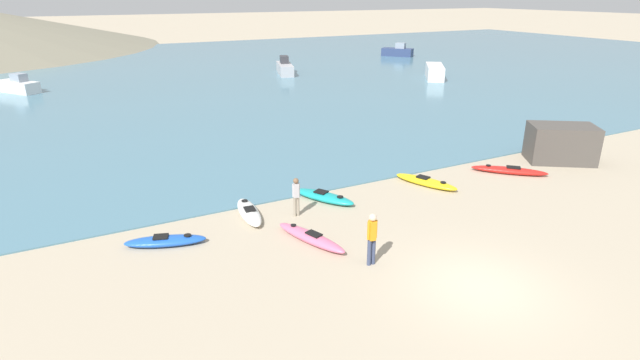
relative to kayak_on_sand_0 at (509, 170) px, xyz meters
The scene contains 15 objects.
ground_plane 10.71m from the kayak_on_sand_0, 141.70° to the right, with size 400.00×400.00×0.00m, color tan.
bay_water 38.00m from the kayak_on_sand_0, 102.78° to the left, with size 160.00×70.00×0.06m, color teal.
kayak_on_sand_0 is the anchor object (origin of this frame).
kayak_on_sand_1 4.55m from the kayak_on_sand_0, behind, with size 1.82×3.07×0.38m.
kayak_on_sand_2 11.67m from the kayak_on_sand_0, behind, with size 1.55×3.15×0.40m.
kayak_on_sand_3 16.04m from the kayak_on_sand_0, behind, with size 2.82×1.57×0.36m.
kayak_on_sand_4 9.47m from the kayak_on_sand_0, behind, with size 2.03×2.85×0.39m.
kayak_on_sand_5 12.74m from the kayak_on_sand_0, behind, with size 1.05×2.78×0.39m.
person_near_foreground 11.30m from the kayak_on_sand_0, 158.90° to the right, with size 0.36×0.27×1.77m.
person_near_waterline 11.07m from the kayak_on_sand_0, behind, with size 0.32×0.23×1.56m.
moored_boat_0 46.02m from the kayak_on_sand_0, 60.58° to the left, with size 3.73×4.13×1.74m.
moored_boat_1 40.31m from the kayak_on_sand_0, 122.16° to the left, with size 3.55×4.19×1.62m.
moored_boat_3 27.69m from the kayak_on_sand_0, 57.43° to the left, with size 4.23×5.00×1.31m.
moored_boat_4 33.03m from the kayak_on_sand_0, 84.93° to the left, with size 2.76×5.10×1.81m.
shoreline_rock 3.79m from the kayak_on_sand_0, ahead, with size 3.15×1.94×1.88m, color #4C4742.
Camera 1 is at (-10.03, -8.99, 8.15)m, focal length 28.00 mm.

